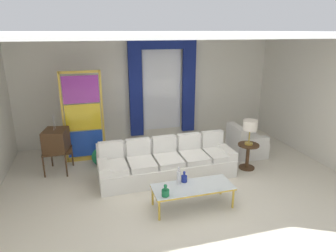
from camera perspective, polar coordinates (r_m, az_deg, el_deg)
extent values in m
plane|color=silver|center=(6.23, 2.78, -11.67)|extent=(16.00, 16.00, 0.00)
cube|color=white|center=(8.52, -3.66, 7.21)|extent=(8.00, 0.12, 3.00)
cube|color=white|center=(8.05, 27.10, 4.64)|extent=(0.12, 7.00, 3.00)
cube|color=white|center=(6.19, 0.75, 17.40)|extent=(8.00, 7.60, 0.04)
cube|color=white|center=(8.52, -1.17, 7.58)|extent=(1.10, 0.02, 2.50)
cylinder|color=gold|center=(8.31, -1.09, 16.41)|extent=(2.00, 0.04, 0.04)
cube|color=navy|center=(8.26, -6.21, 7.16)|extent=(0.36, 0.12, 2.70)
cube|color=navy|center=(8.65, 3.98, 7.70)|extent=(0.36, 0.12, 2.70)
cube|color=navy|center=(8.29, -1.04, 15.44)|extent=(1.80, 0.10, 0.28)
cube|color=white|center=(6.54, -0.12, -8.27)|extent=(2.91, 0.95, 0.38)
cube|color=white|center=(6.78, -1.03, -5.43)|extent=(2.90, 0.25, 0.78)
cube|color=white|center=(6.98, 10.70, -6.04)|extent=(0.21, 0.86, 0.56)
cube|color=white|center=(6.29, -12.23, -8.93)|extent=(0.21, 0.86, 0.56)
cube|color=white|center=(6.79, 9.46, -5.19)|extent=(0.55, 0.75, 0.12)
cube|color=white|center=(6.97, 8.41, -2.56)|extent=(0.51, 0.15, 0.40)
cube|color=white|center=(6.57, 4.88, -5.82)|extent=(0.55, 0.75, 0.12)
cube|color=white|center=(6.76, 3.94, -3.08)|extent=(0.51, 0.15, 0.40)
cube|color=white|center=(6.39, 0.01, -6.45)|extent=(0.55, 0.75, 0.12)
cube|color=white|center=(6.59, -0.80, -3.60)|extent=(0.51, 0.15, 0.40)
cube|color=white|center=(6.26, -5.12, -7.05)|extent=(0.55, 0.75, 0.12)
cube|color=white|center=(6.46, -5.76, -4.13)|extent=(0.51, 0.15, 0.40)
cube|color=white|center=(6.18, -10.43, -7.62)|extent=(0.55, 0.75, 0.12)
cube|color=white|center=(6.39, -10.88, -4.64)|extent=(0.51, 0.15, 0.40)
cube|color=silver|center=(5.46, 4.76, -11.47)|extent=(1.45, 0.57, 0.02)
cube|color=gold|center=(5.69, 3.80, -10.40)|extent=(1.45, 0.04, 0.03)
cube|color=gold|center=(5.26, 5.79, -13.01)|extent=(1.45, 0.04, 0.03)
cube|color=gold|center=(5.29, -2.60, -12.71)|extent=(0.04, 0.57, 0.03)
cube|color=gold|center=(5.73, 11.48, -10.51)|extent=(0.04, 0.57, 0.03)
cylinder|color=gold|center=(5.60, -2.97, -13.12)|extent=(0.04, 0.04, 0.38)
cylinder|color=gold|center=(6.01, 10.12, -11.10)|extent=(0.04, 0.04, 0.38)
cylinder|color=gold|center=(5.19, -1.69, -15.82)|extent=(0.04, 0.04, 0.38)
cylinder|color=gold|center=(5.63, 12.33, -13.36)|extent=(0.04, 0.04, 0.38)
cylinder|color=silver|center=(5.46, 2.04, -9.86)|extent=(0.07, 0.07, 0.24)
cylinder|color=silver|center=(5.39, 2.06, -8.44)|extent=(0.03, 0.03, 0.06)
sphere|color=silver|center=(5.37, 2.07, -7.98)|extent=(0.04, 0.04, 0.04)
cylinder|color=navy|center=(5.56, 3.11, -10.05)|extent=(0.11, 0.11, 0.12)
cylinder|color=navy|center=(5.53, 3.12, -9.29)|extent=(0.04, 0.04, 0.05)
sphere|color=navy|center=(5.50, 3.13, -8.86)|extent=(0.05, 0.05, 0.05)
cylinder|color=#196B3D|center=(5.13, -0.49, -12.67)|extent=(0.13, 0.13, 0.11)
cylinder|color=#196B3D|center=(5.09, -0.49, -11.89)|extent=(0.05, 0.05, 0.05)
sphere|color=#196B3D|center=(5.06, -0.49, -11.39)|extent=(0.06, 0.06, 0.06)
cube|color=#472D19|center=(7.12, -20.40, -4.48)|extent=(0.62, 0.54, 0.03)
cylinder|color=#472D19|center=(7.04, -22.67, -7.22)|extent=(0.04, 0.04, 0.50)
cylinder|color=#472D19|center=(7.53, -21.38, -5.44)|extent=(0.04, 0.04, 0.50)
cylinder|color=#472D19|center=(6.90, -18.87, -7.28)|extent=(0.04, 0.04, 0.50)
cylinder|color=#472D19|center=(7.40, -17.82, -5.45)|extent=(0.04, 0.04, 0.50)
cube|color=#472D19|center=(7.03, -20.62, -2.55)|extent=(0.58, 0.65, 0.48)
cube|color=black|center=(7.10, -22.45, -2.42)|extent=(0.09, 0.39, 0.30)
cylinder|color=gold|center=(7.09, -22.48, -4.07)|extent=(0.02, 0.04, 0.04)
cylinder|color=gold|center=(7.23, -22.10, -3.60)|extent=(0.02, 0.04, 0.04)
cylinder|color=silver|center=(6.91, -21.00, 0.72)|extent=(0.03, 0.13, 0.34)
cylinder|color=silver|center=(6.91, -21.00, 0.72)|extent=(0.03, 0.13, 0.34)
cube|color=white|center=(7.94, 14.86, -3.96)|extent=(0.82, 0.82, 0.40)
cube|color=white|center=(7.85, 15.00, -2.27)|extent=(0.71, 0.71, 0.10)
cube|color=white|center=(7.72, 12.89, -2.84)|extent=(0.22, 0.81, 0.80)
cube|color=white|center=(8.17, 13.84, -2.58)|extent=(0.74, 0.20, 0.58)
cube|color=white|center=(7.65, 16.06, -4.18)|extent=(0.74, 0.20, 0.58)
cube|color=gold|center=(7.36, -19.40, 1.30)|extent=(0.05, 0.05, 2.20)
cube|color=gold|center=(7.35, -12.41, 1.89)|extent=(0.05, 0.05, 2.20)
cube|color=gold|center=(7.13, -16.64, 9.88)|extent=(0.90, 0.05, 0.06)
cube|color=gold|center=(7.69, -15.24, -5.93)|extent=(0.90, 0.05, 0.10)
cube|color=#1E47B7|center=(7.55, -15.48, -3.26)|extent=(0.82, 0.02, 0.64)
cube|color=yellow|center=(7.34, -15.91, 1.60)|extent=(0.82, 0.02, 0.64)
cube|color=purple|center=(7.19, -16.35, 6.70)|extent=(0.82, 0.02, 0.64)
cylinder|color=beige|center=(7.40, -12.60, -6.86)|extent=(0.16, 0.16, 0.06)
ellipsoid|color=#224794|center=(7.36, -12.66, -6.08)|extent=(0.18, 0.32, 0.20)
sphere|color=#224794|center=(7.44, -12.78, -4.88)|extent=(0.09, 0.09, 0.09)
cone|color=gold|center=(7.50, -12.81, -4.71)|extent=(0.02, 0.04, 0.02)
cone|color=#1D8654|center=(7.15, -12.61, -5.91)|extent=(0.44, 0.40, 0.50)
cylinder|color=#472D19|center=(7.04, 15.15, -3.51)|extent=(0.48, 0.48, 0.03)
cylinder|color=#472D19|center=(7.15, 14.96, -5.68)|extent=(0.08, 0.08, 0.55)
cylinder|color=#472D19|center=(7.26, 14.79, -7.67)|extent=(0.36, 0.36, 0.03)
cylinder|color=#B29338|center=(7.03, 15.17, -3.25)|extent=(0.18, 0.18, 0.04)
cylinder|color=#B29338|center=(6.96, 15.30, -1.71)|extent=(0.03, 0.03, 0.36)
cylinder|color=silver|center=(6.88, 15.47, 0.18)|extent=(0.32, 0.32, 0.22)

